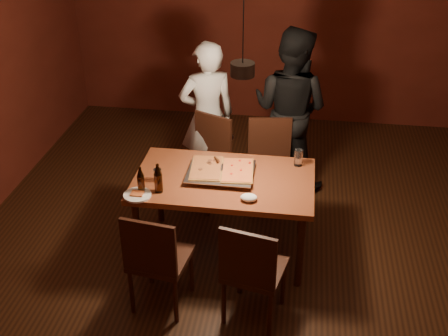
# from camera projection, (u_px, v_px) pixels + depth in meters

# --- Properties ---
(room_shell) EXTENTS (6.00, 6.00, 6.00)m
(room_shell) POSITION_uv_depth(u_px,v_px,m) (242.00, 113.00, 4.26)
(room_shell) COLOR #381D0F
(room_shell) RESTS_ON ground
(dining_table) EXTENTS (1.50, 0.90, 0.75)m
(dining_table) POSITION_uv_depth(u_px,v_px,m) (224.00, 186.00, 4.72)
(dining_table) COLOR brown
(dining_table) RESTS_ON floor
(chair_far_left) EXTENTS (0.56, 0.56, 0.49)m
(chair_far_left) POSITION_uv_depth(u_px,v_px,m) (207.00, 152.00, 5.53)
(chair_far_left) COLOR #38190F
(chair_far_left) RESTS_ON floor
(chair_far_right) EXTENTS (0.48, 0.48, 0.49)m
(chair_far_right) POSITION_uv_depth(u_px,v_px,m) (270.00, 156.00, 5.46)
(chair_far_right) COLOR #38190F
(chair_far_right) RESTS_ON floor
(chair_near_left) EXTENTS (0.47, 0.47, 0.49)m
(chair_near_left) POSITION_uv_depth(u_px,v_px,m) (155.00, 254.00, 4.16)
(chair_near_left) COLOR #38190F
(chair_near_left) RESTS_ON floor
(chair_near_right) EXTENTS (0.50, 0.50, 0.49)m
(chair_near_right) POSITION_uv_depth(u_px,v_px,m) (252.00, 266.00, 4.04)
(chair_near_right) COLOR #38190F
(chair_near_right) RESTS_ON floor
(pizza_tray) EXTENTS (0.56, 0.47, 0.05)m
(pizza_tray) POSITION_uv_depth(u_px,v_px,m) (221.00, 173.00, 4.71)
(pizza_tray) COLOR silver
(pizza_tray) RESTS_ON dining_table
(pizza_meat) EXTENTS (0.29, 0.43, 0.02)m
(pizza_meat) POSITION_uv_depth(u_px,v_px,m) (206.00, 168.00, 4.72)
(pizza_meat) COLOR maroon
(pizza_meat) RESTS_ON pizza_tray
(pizza_cheese) EXTENTS (0.29, 0.43, 0.02)m
(pizza_cheese) POSITION_uv_depth(u_px,v_px,m) (237.00, 170.00, 4.68)
(pizza_cheese) COLOR gold
(pizza_cheese) RESTS_ON pizza_tray
(spatula) EXTENTS (0.18, 0.26, 0.04)m
(spatula) POSITION_uv_depth(u_px,v_px,m) (221.00, 167.00, 4.72)
(spatula) COLOR silver
(spatula) RESTS_ON pizza_tray
(beer_bottle_a) EXTENTS (0.06, 0.06, 0.22)m
(beer_bottle_a) POSITION_uv_depth(u_px,v_px,m) (141.00, 180.00, 4.45)
(beer_bottle_a) COLOR black
(beer_bottle_a) RESTS_ON dining_table
(beer_bottle_b) EXTENTS (0.07, 0.07, 0.25)m
(beer_bottle_b) POSITION_uv_depth(u_px,v_px,m) (158.00, 178.00, 4.44)
(beer_bottle_b) COLOR black
(beer_bottle_b) RESTS_ON dining_table
(water_glass_left) EXTENTS (0.07, 0.07, 0.11)m
(water_glass_left) POSITION_uv_depth(u_px,v_px,m) (158.00, 175.00, 4.63)
(water_glass_left) COLOR silver
(water_glass_left) RESTS_ON dining_table
(water_glass_right) EXTENTS (0.07, 0.07, 0.15)m
(water_glass_right) POSITION_uv_depth(u_px,v_px,m) (298.00, 158.00, 4.84)
(water_glass_right) COLOR silver
(water_glass_right) RESTS_ON dining_table
(plate_slice) EXTENTS (0.22, 0.22, 0.03)m
(plate_slice) POSITION_uv_depth(u_px,v_px,m) (137.00, 195.00, 4.45)
(plate_slice) COLOR white
(plate_slice) RESTS_ON dining_table
(napkin) EXTENTS (0.13, 0.10, 0.06)m
(napkin) POSITION_uv_depth(u_px,v_px,m) (249.00, 198.00, 4.38)
(napkin) COLOR white
(napkin) RESTS_ON dining_table
(diner_white) EXTENTS (0.68, 0.58, 1.57)m
(diner_white) POSITION_uv_depth(u_px,v_px,m) (207.00, 117.00, 5.66)
(diner_white) COLOR silver
(diner_white) RESTS_ON floor
(diner_dark) EXTENTS (1.01, 0.92, 1.69)m
(diner_dark) POSITION_uv_depth(u_px,v_px,m) (290.00, 109.00, 5.67)
(diner_dark) COLOR black
(diner_dark) RESTS_ON floor
(pendant_lamp) EXTENTS (0.18, 0.18, 1.10)m
(pendant_lamp) POSITION_uv_depth(u_px,v_px,m) (243.00, 68.00, 4.08)
(pendant_lamp) COLOR black
(pendant_lamp) RESTS_ON ceiling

